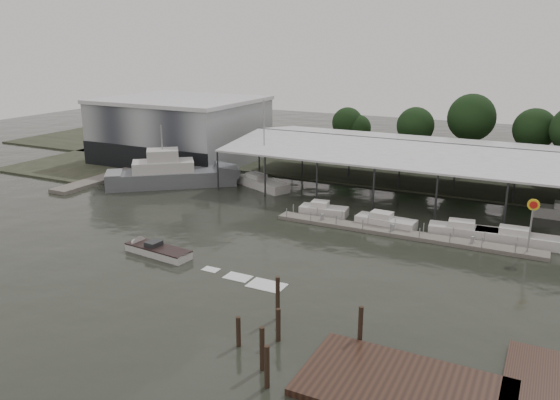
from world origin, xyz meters
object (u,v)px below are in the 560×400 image
at_px(shell_fuel_sign, 532,216).
at_px(speedboat_underway, 153,250).
at_px(grey_trawler, 173,175).
at_px(white_sailboat, 262,183).

relative_size(shell_fuel_sign, speedboat_underway, 0.30).
height_order(grey_trawler, white_sailboat, white_sailboat).
bearing_deg(shell_fuel_sign, grey_trawler, 172.94).
bearing_deg(white_sailboat, shell_fuel_sign, 7.42).
distance_m(shell_fuel_sign, grey_trawler, 46.46).
distance_m(grey_trawler, white_sailboat, 12.63).
xyz_separation_m(white_sailboat, speedboat_underway, (2.45, -25.98, -0.26)).
bearing_deg(shell_fuel_sign, white_sailboat, 163.31).
bearing_deg(white_sailboat, grey_trawler, -134.55).
distance_m(shell_fuel_sign, white_sailboat, 35.98).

